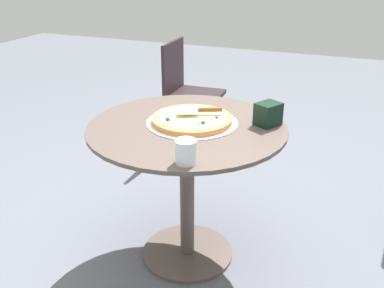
{
  "coord_description": "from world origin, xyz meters",
  "views": [
    {
      "loc": [
        1.69,
        0.7,
        1.44
      ],
      "look_at": [
        -0.04,
        0.01,
        0.61
      ],
      "focal_mm": 40.73,
      "sensor_mm": 36.0,
      "label": 1
    }
  ],
  "objects_px": {
    "pizza_on_tray": "(192,120)",
    "patio_chair_corner": "(187,87)",
    "patio_table": "(187,162)",
    "pizza_server": "(199,110)",
    "drinking_cup": "(186,152)",
    "napkin_dispenser": "(268,114)"
  },
  "relations": [
    {
      "from": "patio_chair_corner",
      "to": "patio_table",
      "type": "bearing_deg",
      "value": 22.5
    },
    {
      "from": "patio_table",
      "to": "pizza_server",
      "type": "height_order",
      "value": "pizza_server"
    },
    {
      "from": "pizza_server",
      "to": "patio_table",
      "type": "bearing_deg",
      "value": -23.91
    },
    {
      "from": "napkin_dispenser",
      "to": "drinking_cup",
      "type": "bearing_deg",
      "value": 7.65
    },
    {
      "from": "drinking_cup",
      "to": "napkin_dispenser",
      "type": "xyz_separation_m",
      "value": [
        -0.49,
        0.2,
        0.01
      ]
    },
    {
      "from": "patio_table",
      "to": "pizza_server",
      "type": "relative_size",
      "value": 4.28
    },
    {
      "from": "pizza_on_tray",
      "to": "patio_chair_corner",
      "type": "height_order",
      "value": "patio_chair_corner"
    },
    {
      "from": "patio_chair_corner",
      "to": "drinking_cup",
      "type": "bearing_deg",
      "value": 22.37
    },
    {
      "from": "pizza_server",
      "to": "patio_chair_corner",
      "type": "bearing_deg",
      "value": -154.9
    },
    {
      "from": "pizza_on_tray",
      "to": "napkin_dispenser",
      "type": "distance_m",
      "value": 0.34
    },
    {
      "from": "napkin_dispenser",
      "to": "patio_chair_corner",
      "type": "distance_m",
      "value": 1.41
    },
    {
      "from": "drinking_cup",
      "to": "patio_chair_corner",
      "type": "bearing_deg",
      "value": -157.63
    },
    {
      "from": "napkin_dispenser",
      "to": "patio_chair_corner",
      "type": "height_order",
      "value": "patio_chair_corner"
    },
    {
      "from": "pizza_on_tray",
      "to": "drinking_cup",
      "type": "distance_m",
      "value": 0.41
    },
    {
      "from": "drinking_cup",
      "to": "napkin_dispenser",
      "type": "height_order",
      "value": "napkin_dispenser"
    },
    {
      "from": "pizza_on_tray",
      "to": "napkin_dispenser",
      "type": "bearing_deg",
      "value": 107.73
    },
    {
      "from": "pizza_server",
      "to": "drinking_cup",
      "type": "bearing_deg",
      "value": 14.38
    },
    {
      "from": "patio_table",
      "to": "patio_chair_corner",
      "type": "xyz_separation_m",
      "value": [
        -1.24,
        -0.51,
        -0.04
      ]
    },
    {
      "from": "drinking_cup",
      "to": "patio_chair_corner",
      "type": "height_order",
      "value": "patio_chair_corner"
    },
    {
      "from": "patio_table",
      "to": "drinking_cup",
      "type": "relative_size",
      "value": 9.81
    },
    {
      "from": "pizza_on_tray",
      "to": "pizza_server",
      "type": "height_order",
      "value": "pizza_server"
    },
    {
      "from": "pizza_server",
      "to": "patio_chair_corner",
      "type": "distance_m",
      "value": 1.31
    }
  ]
}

